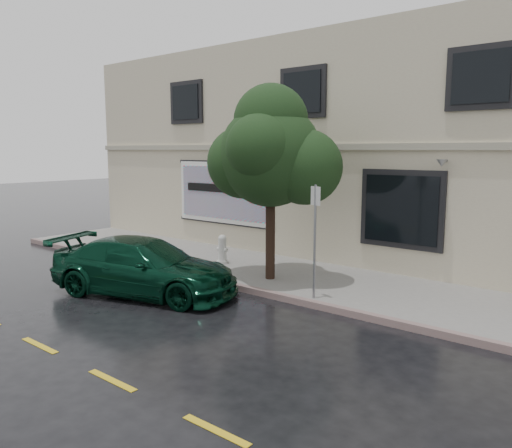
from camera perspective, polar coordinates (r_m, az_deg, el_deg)
The scene contains 10 objects.
ground at distance 12.00m, azimuth -8.38°, elevation -8.67°, with size 90.00×90.00×0.00m, color black.
sidewalk at distance 14.29m, azimuth 1.27°, elevation -5.46°, with size 20.00×3.50×0.15m, color gray.
curb at distance 12.99m, azimuth -3.49°, elevation -6.90°, with size 20.00×0.18×0.16m, color slate.
road_marking at distance 10.10m, azimuth -23.49°, elevation -12.61°, with size 19.00×0.12×0.01m, color gold.
building at distance 18.75m, azimuth 12.23°, elevation 8.24°, with size 20.00×8.12×7.00m.
billboard at distance 17.27m, azimuth -3.73°, elevation 3.60°, with size 4.30×0.16×2.20m.
car at distance 12.53m, azimuth -12.70°, elevation -4.78°, with size 2.09×4.73×1.38m, color black.
street_tree at distance 12.84m, azimuth 1.68°, elevation 7.77°, with size 2.63×2.63×4.54m.
fire_hydrant at distance 14.94m, azimuth -3.87°, elevation -2.91°, with size 0.36×0.33×0.87m.
sign_pole at distance 11.28m, azimuth 6.75°, elevation -0.80°, with size 0.31×0.13×2.60m.
Camera 1 is at (8.47, -7.73, 3.52)m, focal length 35.00 mm.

